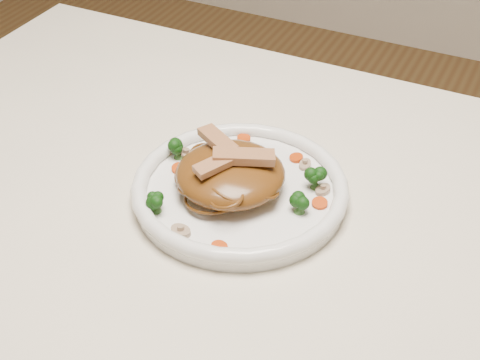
% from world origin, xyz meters
% --- Properties ---
extents(table, '(1.20, 0.80, 0.75)m').
position_xyz_m(table, '(0.00, 0.00, 0.65)').
color(table, beige).
rests_on(table, ground).
extents(plate, '(0.34, 0.34, 0.02)m').
position_xyz_m(plate, '(-0.03, 0.02, 0.76)').
color(plate, white).
rests_on(plate, table).
extents(noodle_mound, '(0.15, 0.15, 0.04)m').
position_xyz_m(noodle_mound, '(-0.04, 0.01, 0.79)').
color(noodle_mound, '#583210').
rests_on(noodle_mound, plate).
extents(chicken_a, '(0.08, 0.06, 0.01)m').
position_xyz_m(chicken_a, '(-0.02, 0.02, 0.82)').
color(chicken_a, tan).
rests_on(chicken_a, noodle_mound).
extents(chicken_b, '(0.07, 0.05, 0.01)m').
position_xyz_m(chicken_b, '(-0.07, 0.04, 0.82)').
color(chicken_b, tan).
rests_on(chicken_b, noodle_mound).
extents(chicken_c, '(0.05, 0.06, 0.01)m').
position_xyz_m(chicken_c, '(-0.04, -0.01, 0.82)').
color(chicken_c, tan).
rests_on(chicken_c, noodle_mound).
extents(broccoli_0, '(0.04, 0.04, 0.03)m').
position_xyz_m(broccoli_0, '(0.06, 0.06, 0.78)').
color(broccoli_0, '#0D3C0C').
rests_on(broccoli_0, plate).
extents(broccoli_1, '(0.03, 0.03, 0.03)m').
position_xyz_m(broccoli_1, '(-0.13, 0.04, 0.78)').
color(broccoli_1, '#0D3C0C').
rests_on(broccoli_1, plate).
extents(broccoli_2, '(0.03, 0.03, 0.03)m').
position_xyz_m(broccoli_2, '(-0.10, -0.06, 0.78)').
color(broccoli_2, '#0D3C0C').
rests_on(broccoli_2, plate).
extents(broccoli_3, '(0.03, 0.03, 0.03)m').
position_xyz_m(broccoli_3, '(0.06, 0.01, 0.78)').
color(broccoli_3, '#0D3C0C').
rests_on(broccoli_3, plate).
extents(carrot_0, '(0.02, 0.02, 0.00)m').
position_xyz_m(carrot_0, '(0.01, 0.11, 0.77)').
color(carrot_0, '#BF3407').
rests_on(carrot_0, plate).
extents(carrot_1, '(0.02, 0.02, 0.00)m').
position_xyz_m(carrot_1, '(-0.11, 0.02, 0.77)').
color(carrot_1, '#BF3407').
rests_on(carrot_1, plate).
extents(carrot_2, '(0.02, 0.02, 0.00)m').
position_xyz_m(carrot_2, '(0.08, 0.03, 0.77)').
color(carrot_2, '#BF3407').
rests_on(carrot_2, plate).
extents(carrot_3, '(0.02, 0.02, 0.00)m').
position_xyz_m(carrot_3, '(-0.07, 0.12, 0.77)').
color(carrot_3, '#BF3407').
rests_on(carrot_3, plate).
extents(carrot_4, '(0.02, 0.02, 0.00)m').
position_xyz_m(carrot_4, '(0.00, -0.09, 0.77)').
color(carrot_4, '#BF3407').
rests_on(carrot_4, plate).
extents(mushroom_0, '(0.03, 0.03, 0.01)m').
position_xyz_m(mushroom_0, '(-0.05, -0.09, 0.77)').
color(mushroom_0, tan).
rests_on(mushroom_0, plate).
extents(mushroom_1, '(0.03, 0.03, 0.01)m').
position_xyz_m(mushroom_1, '(0.07, 0.06, 0.77)').
color(mushroom_1, tan).
rests_on(mushroom_1, plate).
extents(mushroom_2, '(0.03, 0.03, 0.01)m').
position_xyz_m(mushroom_2, '(-0.12, 0.05, 0.77)').
color(mushroom_2, tan).
rests_on(mushroom_2, plate).
extents(mushroom_3, '(0.02, 0.02, 0.01)m').
position_xyz_m(mushroom_3, '(0.03, 0.10, 0.77)').
color(mushroom_3, tan).
rests_on(mushroom_3, plate).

